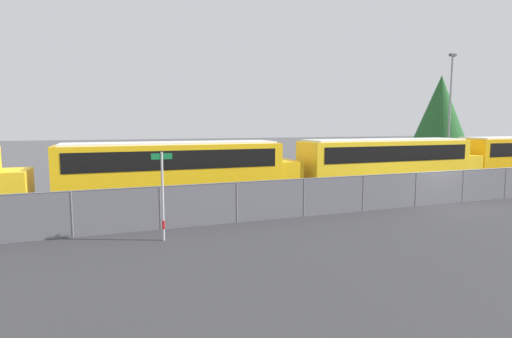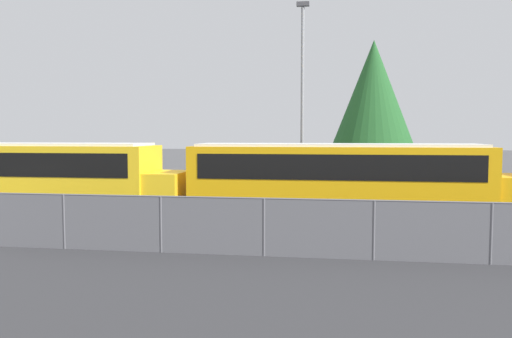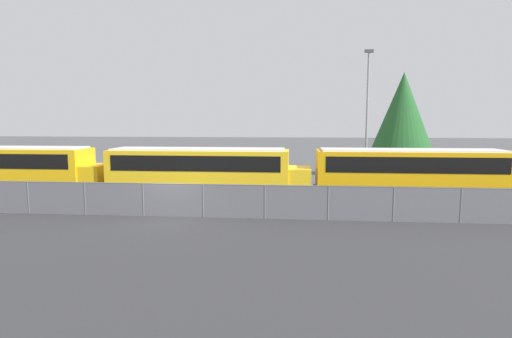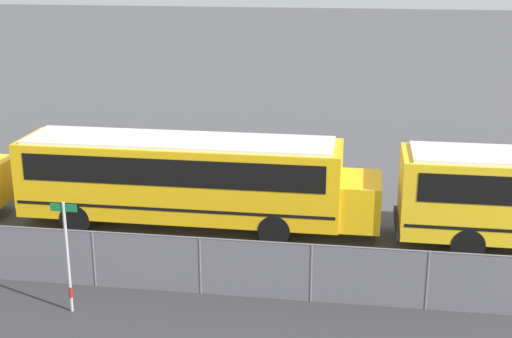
% 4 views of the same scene
% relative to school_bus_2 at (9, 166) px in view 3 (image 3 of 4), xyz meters
% --- Properties ---
extents(ground_plane, '(200.00, 200.00, 0.00)m').
position_rel_school_bus_2_xyz_m(ground_plane, '(12.16, -4.78, -1.87)').
color(ground_plane, '#4C4C4F').
extents(road_strip, '(134.62, 12.00, 0.01)m').
position_rel_school_bus_2_xyz_m(road_strip, '(12.16, -10.78, -1.87)').
color(road_strip, '#333335').
rests_on(road_strip, ground_plane).
extents(fence, '(100.69, 0.07, 1.69)m').
position_rel_school_bus_2_xyz_m(fence, '(12.16, -4.78, -1.01)').
color(fence, '#9EA0A5').
rests_on(fence, ground_plane).
extents(school_bus_2, '(12.20, 2.56, 3.13)m').
position_rel_school_bus_2_xyz_m(school_bus_2, '(0.00, 0.00, 0.00)').
color(school_bus_2, yellow).
rests_on(school_bus_2, ground_plane).
extents(school_bus_3, '(12.20, 2.56, 3.13)m').
position_rel_school_bus_2_xyz_m(school_bus_3, '(12.69, -0.24, 0.00)').
color(school_bus_3, yellow).
rests_on(school_bus_3, ground_plane).
extents(school_bus_4, '(12.20, 2.56, 3.13)m').
position_rel_school_bus_2_xyz_m(school_bus_4, '(25.15, 0.05, 0.00)').
color(school_bus_4, '#EDA80F').
rests_on(school_bus_4, ground_plane).
extents(light_pole, '(0.60, 0.24, 9.71)m').
position_rel_school_bus_2_xyz_m(light_pole, '(23.30, 5.43, 3.38)').
color(light_pole, gray).
rests_on(light_pole, ground_plane).
extents(tree_1, '(4.78, 4.78, 8.70)m').
position_rel_school_bus_2_xyz_m(tree_1, '(26.99, 10.09, 3.71)').
color(tree_1, '#51381E').
rests_on(tree_1, ground_plane).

